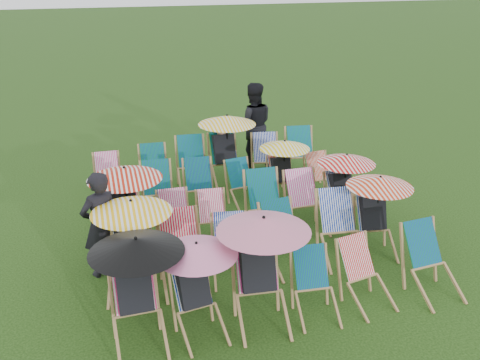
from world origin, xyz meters
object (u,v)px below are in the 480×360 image
object	(u,v)px
person_rear	(253,125)
deckchair_5	(433,263)
deckchair_29	(302,154)
person_left	(100,224)
deckchair_0	(137,290)

from	to	relation	value
person_rear	deckchair_5	bearing A→B (deg)	108.68
deckchair_5	deckchair_29	bearing A→B (deg)	85.10
deckchair_29	person_rear	xyz separation A→B (m)	(-0.82, 0.95, 0.45)
person_rear	deckchair_29	bearing A→B (deg)	140.75
person_left	deckchair_29	bearing A→B (deg)	-173.87
person_rear	deckchair_0	bearing A→B (deg)	69.55
person_left	person_rear	xyz separation A→B (m)	(3.51, 3.77, 0.14)
deckchair_29	person_rear	world-z (taller)	person_rear
deckchair_5	person_left	distance (m)	4.75
deckchair_29	deckchair_5	bearing A→B (deg)	-81.27
deckchair_29	person_rear	size ratio (longest dim) A/B	0.53
deckchair_29	person_left	distance (m)	5.18
deckchair_5	person_rear	world-z (taller)	person_rear
deckchair_0	person_left	xyz separation A→B (m)	(-0.34, 1.69, 0.10)
deckchair_0	person_rear	world-z (taller)	person_rear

